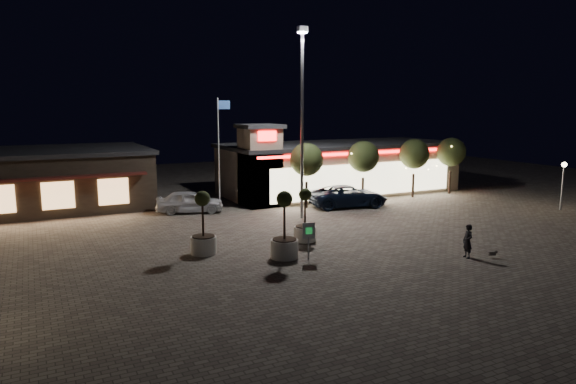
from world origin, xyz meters
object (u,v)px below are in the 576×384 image
pickup_truck (348,196)px  white_sedan (190,201)px  valet_sign (309,234)px  planter_mid (284,237)px  pedestrian (468,241)px  planter_left (203,234)px

pickup_truck → white_sedan: pickup_truck is taller
valet_sign → planter_mid: bearing=139.2°
white_sedan → planter_mid: size_ratio=1.39×
pedestrian → valet_sign: bearing=-104.2°
white_sedan → valet_sign: bearing=-154.2°
planter_left → valet_sign: size_ratio=1.76×
white_sedan → planter_mid: planter_mid is taller
white_sedan → valet_sign: 13.77m
planter_mid → pedestrian: bearing=-26.8°
white_sedan → planter_mid: 12.87m
planter_mid → valet_sign: planter_mid is taller
pickup_truck → pedestrian: size_ratio=3.47×
planter_left → pedestrian: bearing=-29.9°
valet_sign → pedestrian: bearing=-24.7°
pickup_truck → planter_left: size_ratio=1.82×
white_sedan → planter_mid: (1.10, -12.82, 0.24)m
pickup_truck → pedestrian: (-1.99, -13.64, 0.03)m
pedestrian → planter_left: (-11.40, 6.56, 0.15)m
pickup_truck → pedestrian: bearing=-177.1°
white_sedan → planter_left: (-2.25, -10.33, 0.21)m
pedestrian → planter_left: bearing=-109.4°
pedestrian → pickup_truck: bearing=-177.8°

